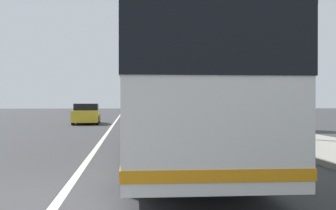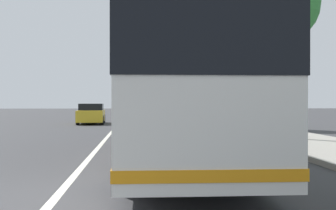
{
  "view_description": "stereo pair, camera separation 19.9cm",
  "coord_description": "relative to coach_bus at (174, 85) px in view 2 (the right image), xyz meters",
  "views": [
    {
      "loc": [
        -6.57,
        -1.08,
        1.5
      ],
      "look_at": [
        4.56,
        -2.14,
        1.45
      ],
      "focal_mm": 44.2,
      "sensor_mm": 36.0,
      "label": 1
    },
    {
      "loc": [
        -6.59,
        -1.27,
        1.5
      ],
      "look_at": [
        4.56,
        -2.14,
        1.45
      ],
      "focal_mm": 44.2,
      "sensor_mm": 36.0,
      "label": 2
    }
  ],
  "objects": [
    {
      "name": "roadside_tree_mid_block",
      "position": [
        4.9,
        -4.72,
        3.31
      ],
      "size": [
        2.9,
        2.9,
        6.8
      ],
      "color": "brown",
      "rests_on": "ground"
    },
    {
      "name": "sidewalk_curb",
      "position": [
        5.69,
        -5.2,
        -1.93
      ],
      "size": [
        110.0,
        3.6,
        0.14
      ],
      "primitive_type": "cube",
      "color": "#9E998E",
      "rests_on": "ground"
    },
    {
      "name": "coach_bus",
      "position": [
        0.0,
        0.0,
        0.0
      ],
      "size": [
        11.8,
        2.65,
        3.51
      ],
      "rotation": [
        0.0,
        0.0,
        -0.01
      ],
      "color": "silver",
      "rests_on": "ground"
    },
    {
      "name": "roadside_tree_far_block",
      "position": [
        13.2,
        -5.53,
        1.96
      ],
      "size": [
        2.87,
        2.87,
        5.45
      ],
      "color": "brown",
      "rests_on": "ground"
    },
    {
      "name": "car_behind_bus",
      "position": [
        19.51,
        4.25,
        -1.29
      ],
      "size": [
        4.68,
        2.02,
        1.47
      ],
      "rotation": [
        0.0,
        0.0,
        3.18
      ],
      "color": "gold",
      "rests_on": "ground"
    },
    {
      "name": "ground_plane",
      "position": [
        -4.31,
        2.27,
        -2.0
      ],
      "size": [
        220.0,
        220.0,
        0.0
      ],
      "primitive_type": "plane",
      "color": "#38383A"
    },
    {
      "name": "lane_divider_line",
      "position": [
        5.69,
        2.27,
        -1.99
      ],
      "size": [
        110.0,
        0.16,
        0.01
      ],
      "primitive_type": "cube",
      "color": "silver",
      "rests_on": "ground"
    },
    {
      "name": "car_far_distant",
      "position": [
        25.17,
        -0.11,
        -1.29
      ],
      "size": [
        4.57,
        2.22,
        1.47
      ],
      "rotation": [
        0.0,
        0.0,
        0.07
      ],
      "color": "#2D7238",
      "rests_on": "ground"
    }
  ]
}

